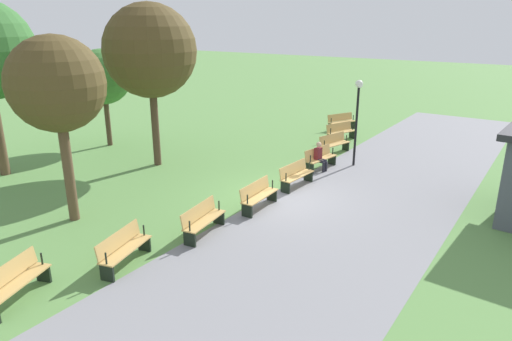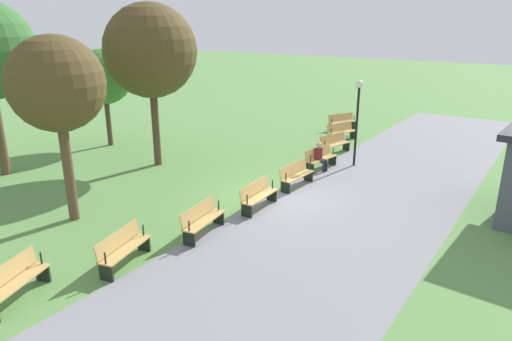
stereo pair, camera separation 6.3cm
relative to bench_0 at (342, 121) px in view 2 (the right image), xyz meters
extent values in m
plane|color=#5B8C47|center=(10.90, 2.60, -0.47)|extent=(120.00, 120.00, 0.00)
cube|color=gray|center=(10.90, 5.17, -0.47)|extent=(37.02, 6.02, 0.01)
cube|color=tan|center=(0.03, 0.06, -0.02)|extent=(1.74, 1.16, 0.04)
cube|color=tan|center=(-0.06, -0.12, 0.22)|extent=(1.59, 0.86, 0.40)
cube|color=black|center=(-0.69, 0.42, -0.26)|extent=(0.22, 0.36, 0.43)
cylinder|color=black|center=(-0.68, 0.43, 0.14)|extent=(0.06, 0.06, 0.30)
cube|color=black|center=(0.75, -0.29, -0.26)|extent=(0.22, 0.36, 0.43)
cylinder|color=black|center=(0.76, -0.28, 0.14)|extent=(0.06, 0.06, 0.30)
cube|color=tan|center=(2.32, 1.05, -0.02)|extent=(1.76, 1.01, 0.04)
cube|color=tan|center=(2.25, 0.87, 0.22)|extent=(1.65, 0.70, 0.40)
cube|color=black|center=(1.58, 1.33, -0.26)|extent=(0.19, 0.37, 0.43)
cylinder|color=black|center=(1.58, 1.35, 0.14)|extent=(0.06, 0.06, 0.30)
cube|color=black|center=(3.07, 0.78, -0.26)|extent=(0.19, 0.37, 0.43)
cylinder|color=black|center=(3.08, 0.79, 0.14)|extent=(0.06, 0.06, 0.30)
cube|color=tan|center=(4.71, 1.81, -0.02)|extent=(1.77, 0.86, 0.04)
cube|color=tan|center=(4.66, 1.62, 0.22)|extent=(1.69, 0.54, 0.40)
cube|color=black|center=(3.94, 2.01, -0.26)|extent=(0.15, 0.38, 0.43)
cylinder|color=black|center=(3.94, 2.03, 0.14)|extent=(0.05, 0.05, 0.30)
cube|color=black|center=(5.48, 1.61, -0.26)|extent=(0.15, 0.38, 0.43)
cylinder|color=black|center=(5.49, 1.63, 0.14)|extent=(0.05, 0.05, 0.30)
cube|color=tan|center=(7.16, 2.32, -0.02)|extent=(1.77, 0.70, 0.04)
cube|color=tan|center=(7.13, 2.12, 0.22)|extent=(1.71, 0.37, 0.40)
cube|color=black|center=(6.37, 2.44, -0.26)|extent=(0.12, 0.38, 0.43)
cylinder|color=black|center=(6.37, 2.46, 0.14)|extent=(0.05, 0.05, 0.30)
cube|color=black|center=(7.95, 2.20, -0.26)|extent=(0.12, 0.38, 0.43)
cylinder|color=black|center=(7.95, 2.21, 0.14)|extent=(0.05, 0.05, 0.30)
cube|color=tan|center=(9.65, 2.57, -0.02)|extent=(1.74, 0.53, 0.04)
cube|color=tan|center=(9.64, 2.37, 0.22)|extent=(1.72, 0.19, 0.40)
cube|color=black|center=(8.85, 2.61, -0.26)|extent=(0.08, 0.38, 0.43)
cylinder|color=black|center=(8.85, 2.63, 0.14)|extent=(0.05, 0.05, 0.30)
cube|color=black|center=(10.44, 2.53, -0.26)|extent=(0.08, 0.38, 0.43)
cylinder|color=black|center=(10.45, 2.55, 0.14)|extent=(0.05, 0.05, 0.30)
cube|color=tan|center=(12.15, 2.57, -0.02)|extent=(1.74, 0.53, 0.04)
cube|color=tan|center=(12.16, 2.37, 0.22)|extent=(1.72, 0.19, 0.40)
cube|color=black|center=(11.35, 2.53, -0.26)|extent=(0.08, 0.38, 0.43)
cylinder|color=black|center=(11.35, 2.55, 0.14)|extent=(0.05, 0.05, 0.30)
cube|color=black|center=(12.94, 2.61, -0.26)|extent=(0.08, 0.38, 0.43)
cylinder|color=black|center=(12.94, 2.63, 0.14)|extent=(0.05, 0.05, 0.30)
cube|color=tan|center=(14.63, 2.32, -0.02)|extent=(1.77, 0.70, 0.04)
cube|color=tan|center=(14.66, 2.12, 0.22)|extent=(1.71, 0.37, 0.40)
cube|color=black|center=(13.84, 2.20, -0.26)|extent=(0.12, 0.38, 0.43)
cylinder|color=black|center=(13.84, 2.21, 0.14)|extent=(0.05, 0.05, 0.30)
cube|color=black|center=(15.42, 2.44, -0.26)|extent=(0.12, 0.38, 0.43)
cylinder|color=black|center=(15.42, 2.46, 0.14)|extent=(0.05, 0.05, 0.30)
cube|color=tan|center=(17.08, 1.81, -0.02)|extent=(1.77, 0.86, 0.04)
cube|color=tan|center=(17.13, 1.62, 0.22)|extent=(1.69, 0.54, 0.40)
cube|color=black|center=(16.31, 1.61, -0.26)|extent=(0.15, 0.38, 0.43)
cylinder|color=black|center=(16.30, 1.63, 0.14)|extent=(0.05, 0.05, 0.30)
cube|color=black|center=(17.86, 2.01, -0.26)|extent=(0.15, 0.38, 0.43)
cylinder|color=black|center=(17.85, 2.03, 0.14)|extent=(0.05, 0.05, 0.30)
cube|color=tan|center=(19.47, 1.05, -0.02)|extent=(1.76, 1.01, 0.04)
cube|color=tan|center=(19.54, 0.87, 0.22)|extent=(1.65, 0.70, 0.40)
cube|color=black|center=(18.72, 0.78, -0.26)|extent=(0.19, 0.37, 0.43)
cylinder|color=black|center=(18.71, 0.79, 0.14)|extent=(0.06, 0.06, 0.30)
cube|color=maroon|center=(7.38, 2.26, 0.23)|extent=(0.35, 0.25, 0.50)
sphere|color=tan|center=(7.38, 2.28, 0.62)|extent=(0.22, 0.22, 0.22)
cylinder|color=#23232D|center=(7.31, 2.46, -0.04)|extent=(0.18, 0.38, 0.13)
cylinder|color=#23232D|center=(7.34, 2.63, -0.26)|extent=(0.13, 0.13, 0.43)
cylinder|color=#23232D|center=(7.49, 2.43, -0.04)|extent=(0.18, 0.38, 0.13)
cylinder|color=#23232D|center=(7.52, 2.61, -0.26)|extent=(0.13, 0.13, 0.43)
cylinder|color=brown|center=(16.11, -1.77, 1.18)|extent=(0.31, 0.31, 3.30)
sphere|color=#4C3D1E|center=(16.11, -1.77, 3.73)|extent=(2.77, 2.77, 2.77)
cylinder|color=#4C3828|center=(9.65, -8.11, 0.79)|extent=(0.25, 0.25, 2.52)
sphere|color=#3D7533|center=(9.65, -8.11, 2.90)|extent=(2.62, 2.62, 2.62)
cylinder|color=#4C3828|center=(10.59, -3.78, 1.30)|extent=(0.31, 0.31, 3.55)
sphere|color=#4C3D1E|center=(10.59, -3.78, 4.30)|extent=(3.75, 3.75, 3.75)
cylinder|color=black|center=(5.93, 3.26, 1.19)|extent=(0.10, 0.10, 3.33)
sphere|color=white|center=(5.93, 3.26, 3.00)|extent=(0.32, 0.32, 0.32)
camera|label=1|loc=(23.72, 10.30, 5.47)|focal=31.98mm
camera|label=2|loc=(23.69, 10.35, 5.47)|focal=31.98mm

